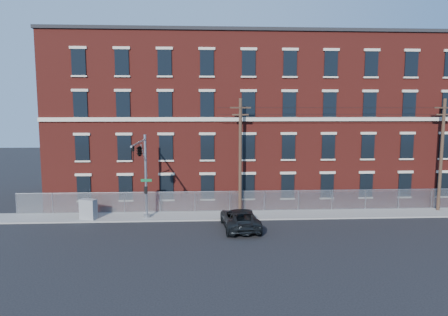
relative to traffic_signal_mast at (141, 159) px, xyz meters
name	(u,v)px	position (x,y,z in m)	size (l,w,h in m)	color
ground	(220,234)	(6.00, -2.18, -5.39)	(140.00, 140.00, 0.00)	black
sidewalk	(354,214)	(18.00, 2.82, -5.33)	(65.00, 3.00, 0.12)	gray
mill_building	(326,119)	(18.00, 11.75, 2.76)	(55.30, 14.32, 16.30)	#5E1A14
chain_link_fence	(349,199)	(18.00, 4.12, -4.33)	(59.06, 0.06, 1.85)	#A5A8AD
traffic_signal_mast	(141,159)	(0.00, 0.00, 0.00)	(0.90, 6.75, 7.00)	#9EA0A5
utility_pole_near	(240,154)	(8.00, 3.42, -0.05)	(1.80, 0.28, 10.00)	#422D21
utility_pole_mid	(442,153)	(26.00, 3.42, -0.05)	(1.80, 0.28, 10.00)	#422D21
overhead_wires	(444,110)	(26.00, 3.42, 3.73)	(40.00, 0.62, 0.62)	black
pickup_truck	(240,219)	(7.58, -0.89, -4.61)	(2.59, 5.62, 1.56)	black
utility_cabinet	(88,209)	(-4.75, 2.05, -4.43)	(1.34, 0.67, 1.68)	gray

